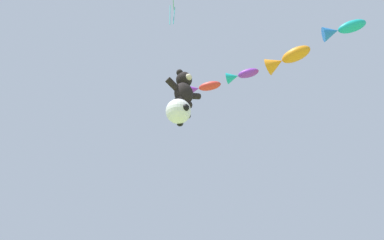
{
  "coord_description": "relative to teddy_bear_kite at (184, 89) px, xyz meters",
  "views": [
    {
      "loc": [
        -4.84,
        -3.31,
        1.65
      ],
      "look_at": [
        1.03,
        3.57,
        7.58
      ],
      "focal_mm": 24.0,
      "sensor_mm": 36.0,
      "label": 1
    }
  ],
  "objects": [
    {
      "name": "teddy_bear_kite",
      "position": [
        0.0,
        0.0,
        0.0
      ],
      "size": [
        2.0,
        0.88,
        2.03
      ],
      "color": "black"
    },
    {
      "name": "soccer_ball_kite",
      "position": [
        -0.43,
        -0.23,
        -1.59
      ],
      "size": [
        1.16,
        1.15,
        1.07
      ],
      "color": "white"
    },
    {
      "name": "fish_kite_crimson",
      "position": [
        2.65,
        1.65,
        2.62
      ],
      "size": [
        1.68,
        2.18,
        0.73
      ],
      "color": "red"
    },
    {
      "name": "fish_kite_violet",
      "position": [
        3.55,
        -0.69,
        2.54
      ],
      "size": [
        1.4,
        1.9,
        0.67
      ],
      "color": "purple"
    },
    {
      "name": "fish_kite_tangerine",
      "position": [
        4.37,
        -3.08,
        2.48
      ],
      "size": [
        1.32,
        2.38,
        0.95
      ],
      "color": "orange"
    },
    {
      "name": "fish_kite_teal",
      "position": [
        4.92,
        -5.82,
        2.68
      ],
      "size": [
        1.43,
        1.93,
        0.75
      ],
      "color": "#19ADB2"
    },
    {
      "name": "diamond_kite",
      "position": [
        -1.51,
        -0.9,
        4.0
      ],
      "size": [
        0.63,
        0.71,
        2.37
      ],
      "color": "green"
    }
  ]
}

